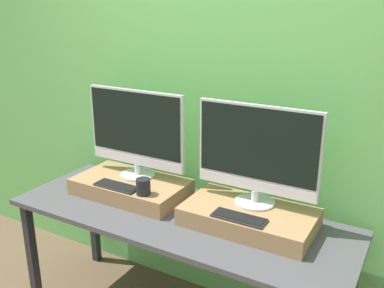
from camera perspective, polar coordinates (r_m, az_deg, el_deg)
The scene contains 9 objects.
wall_back at distance 2.56m, azimuth 2.90°, elevation 5.37°, with size 8.00×0.04×2.60m.
workbench at distance 2.45m, azimuth -1.83°, elevation -10.85°, with size 1.95×0.69×0.75m.
wooden_riser_left at distance 2.65m, azimuth -8.14°, elevation -5.68°, with size 0.68×0.39×0.10m.
monitor_left at distance 2.59m, azimuth -7.48°, elevation 1.68°, with size 0.66×0.22×0.54m.
keyboard_left at distance 2.54m, azimuth -10.01°, elevation -5.54°, with size 0.27×0.10×0.01m.
mug at distance 2.41m, azimuth -6.51°, elevation -5.67°, with size 0.08×0.08×0.09m.
wooden_riser_right at distance 2.30m, azimuth 7.58°, elevation -9.61°, with size 0.68×0.39×0.10m.
monitor_right at distance 2.23m, azimuth 8.66°, elevation -1.17°, with size 0.66×0.22×0.54m.
keyboard_right at distance 2.17m, azimuth 6.29°, elevation -9.74°, with size 0.27×0.10×0.01m.
Camera 1 is at (1.13, -1.47, 1.88)m, focal length 40.00 mm.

